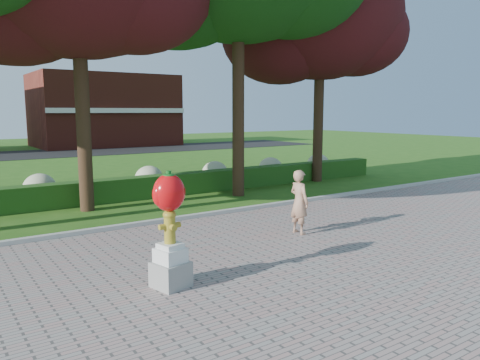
% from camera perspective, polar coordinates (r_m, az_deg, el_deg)
% --- Properties ---
extents(ground, '(100.00, 100.00, 0.00)m').
position_cam_1_polar(ground, '(11.28, 0.83, -7.80)').
color(ground, '#295916').
rests_on(ground, ground).
extents(walkway, '(40.00, 14.00, 0.04)m').
position_cam_1_polar(walkway, '(8.51, 17.05, -13.55)').
color(walkway, gray).
rests_on(walkway, ground).
extents(curb, '(40.00, 0.18, 0.15)m').
position_cam_1_polar(curb, '(13.74, -6.44, -4.57)').
color(curb, '#ADADA5').
rests_on(curb, ground).
extents(lawn_hedge, '(24.00, 0.70, 0.80)m').
position_cam_1_polar(lawn_hedge, '(17.25, -12.72, -0.97)').
color(lawn_hedge, '#224B15').
rests_on(lawn_hedge, ground).
extents(hydrangea_row, '(20.10, 1.10, 0.99)m').
position_cam_1_polar(hydrangea_row, '(18.35, -12.25, 0.07)').
color(hydrangea_row, beige).
rests_on(hydrangea_row, ground).
extents(street, '(50.00, 8.00, 0.02)m').
position_cam_1_polar(street, '(37.50, -24.75, 2.83)').
color(street, black).
rests_on(street, ground).
extents(building_right, '(12.00, 8.00, 6.40)m').
position_cam_1_polar(building_right, '(45.15, -16.21, 8.14)').
color(building_right, maroon).
rests_on(building_right, ground).
extents(tree_far_right, '(7.88, 6.72, 10.21)m').
position_cam_1_polar(tree_far_right, '(21.61, 9.46, 18.47)').
color(tree_far_right, black).
rests_on(tree_far_right, ground).
extents(hydrant_sculpture, '(0.68, 0.68, 2.09)m').
position_cam_1_polar(hydrant_sculpture, '(8.32, -8.56, -5.60)').
color(hydrant_sculpture, gray).
rests_on(hydrant_sculpture, walkway).
extents(woman, '(0.40, 0.60, 1.64)m').
position_cam_1_polar(woman, '(11.98, 7.23, -2.66)').
color(woman, tan).
rests_on(woman, walkway).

